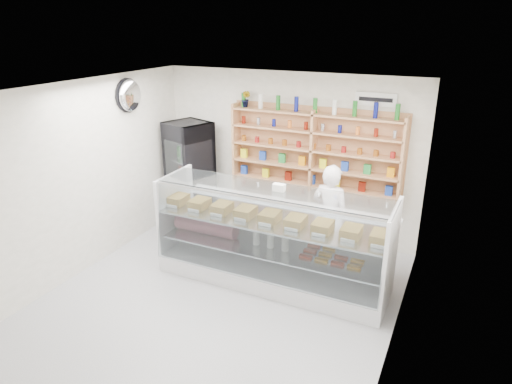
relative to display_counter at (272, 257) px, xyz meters
The scene contains 8 objects.
room 1.39m from the display_counter, 118.20° to the right, with size 5.00×5.00×5.00m.
display_counter is the anchor object (origin of this frame).
shop_worker 1.07m from the display_counter, 52.62° to the left, with size 0.59×0.39×1.62m, color white.
drinks_cooler 2.54m from the display_counter, 150.46° to the left, with size 0.87×0.86×1.90m.
wall_shelving 1.93m from the display_counter, 87.99° to the left, with size 2.84×0.28×1.33m.
potted_plant 2.72m from the display_counter, 127.46° to the left, with size 0.15×0.12×0.28m, color #1E6626.
security_mirror 3.35m from the display_counter, behind, with size 0.15×0.50×0.50m, color silver.
wall_sign 2.80m from the display_counter, 59.78° to the left, with size 0.62×0.03×0.20m, color white.
Camera 1 is at (2.70, -4.50, 3.55)m, focal length 32.00 mm.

